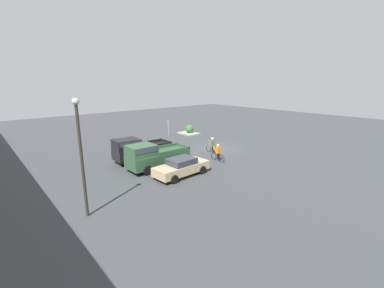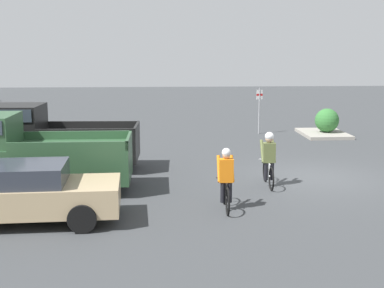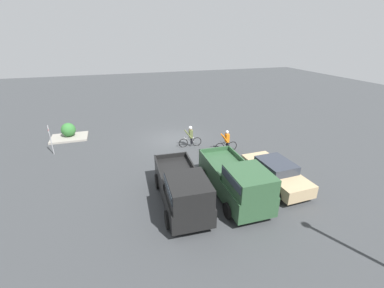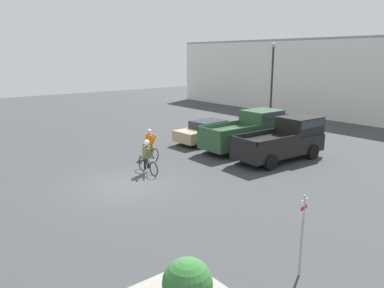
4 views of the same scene
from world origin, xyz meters
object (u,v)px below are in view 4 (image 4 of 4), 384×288
at_px(pickup_truck_0, 249,130).
at_px(lamppost, 272,78).
at_px(shrub, 187,283).
at_px(cyclist_1, 150,143).
at_px(cyclist_0, 147,156).
at_px(pickup_truck_1, 286,138).
at_px(sedan_0, 208,131).
at_px(fire_lane_sign, 302,228).

xyz_separation_m(pickup_truck_0, lamppost, (-4.22, 7.08, 2.65)).
bearing_deg(shrub, cyclist_1, 151.13).
relative_size(cyclist_0, lamppost, 0.28).
bearing_deg(shrub, pickup_truck_0, 127.94).
bearing_deg(shrub, pickup_truck_1, 118.76).
relative_size(sedan_0, lamppost, 0.72).
relative_size(sedan_0, pickup_truck_1, 0.85).
xyz_separation_m(pickup_truck_1, cyclist_0, (-2.57, -7.19, -0.30)).
bearing_deg(lamppost, cyclist_0, -72.77).
bearing_deg(fire_lane_sign, pickup_truck_0, 138.59).
bearing_deg(lamppost, cyclist_1, -80.30).
xyz_separation_m(cyclist_0, fire_lane_sign, (9.79, -1.56, 0.49)).
relative_size(pickup_truck_1, lamppost, 0.84).
bearing_deg(sedan_0, cyclist_1, -81.12).
xyz_separation_m(pickup_truck_0, cyclist_0, (0.24, -7.29, -0.30)).
xyz_separation_m(pickup_truck_1, lamppost, (-7.03, 7.18, 2.66)).
bearing_deg(fire_lane_sign, pickup_truck_1, 129.52).
height_order(fire_lane_sign, shrub, fire_lane_sign).
relative_size(fire_lane_sign, shrub, 1.96).
distance_m(pickup_truck_1, shrub, 13.55).
distance_m(pickup_truck_1, fire_lane_sign, 11.35).
xyz_separation_m(sedan_0, pickup_truck_1, (5.62, 0.65, 0.42)).
distance_m(sedan_0, lamppost, 8.53).
bearing_deg(cyclist_1, shrub, -28.87).
height_order(pickup_truck_1, shrub, pickup_truck_1).
xyz_separation_m(sedan_0, fire_lane_sign, (12.84, -8.11, 0.61)).
bearing_deg(pickup_truck_1, cyclist_1, -130.85).
height_order(pickup_truck_0, cyclist_1, pickup_truck_0).
bearing_deg(fire_lane_sign, lamppost, 131.81).
relative_size(cyclist_0, cyclist_1, 1.04).
height_order(sedan_0, pickup_truck_1, pickup_truck_1).
distance_m(cyclist_1, lamppost, 13.32).
bearing_deg(pickup_truck_0, lamppost, 120.75).
bearing_deg(pickup_truck_0, fire_lane_sign, -41.41).
xyz_separation_m(pickup_truck_1, fire_lane_sign, (7.22, -8.75, 0.19)).
distance_m(sedan_0, cyclist_1, 5.02).
distance_m(sedan_0, shrub, 16.53).
bearing_deg(sedan_0, fire_lane_sign, -32.26).
bearing_deg(shrub, lamppost, 125.41).
xyz_separation_m(fire_lane_sign, lamppost, (-14.25, 15.94, 2.47)).
relative_size(sedan_0, cyclist_1, 2.69).
relative_size(pickup_truck_0, fire_lane_sign, 2.46).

